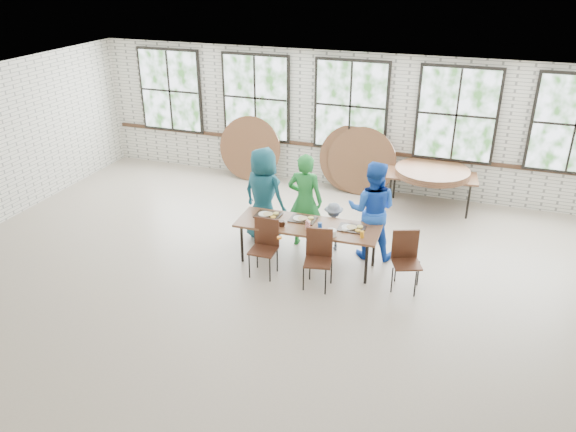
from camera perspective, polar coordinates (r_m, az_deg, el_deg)
name	(u,v)px	position (r m, az deg, el deg)	size (l,w,h in m)	color
room	(351,108)	(12.34, 6.37, 10.86)	(12.00, 12.00, 12.00)	#B4A28F
dining_table	(308,227)	(9.38, 2.01, -1.17)	(2.42, 0.87, 0.74)	brown
chair_near_left	(265,242)	(9.19, -2.34, -2.66)	(0.43, 0.41, 0.95)	#452517
chair_near_right	(319,253)	(8.87, 3.12, -3.79)	(0.49, 0.48, 0.95)	#452517
chair_spare	(406,255)	(9.00, 11.87, -3.90)	(0.54, 0.53, 0.95)	#452517
adult_teal	(264,195)	(10.18, -2.49, 2.19)	(0.86, 0.56, 1.76)	#155252
adult_green	(305,201)	(9.93, 1.74, 1.56)	(0.63, 0.42, 1.74)	#217E31
toddler	(333,226)	(9.98, 4.60, -1.07)	(0.58, 0.33, 0.90)	#13233B
adult_blue	(372,210)	(9.67, 8.54, 0.61)	(0.85, 0.66, 1.75)	blue
storage_table	(432,177)	(11.87, 14.38, 3.84)	(1.87, 0.93, 0.74)	brown
tabletop_clutter	(313,225)	(9.30, 2.52, -0.90)	(1.96, 0.65, 0.11)	black
round_tops_stacked	(432,172)	(11.83, 14.44, 4.37)	(1.50, 1.50, 0.13)	brown
round_tops_leaning	(320,156)	(12.59, 3.26, 6.06)	(4.14, 0.42, 1.49)	brown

